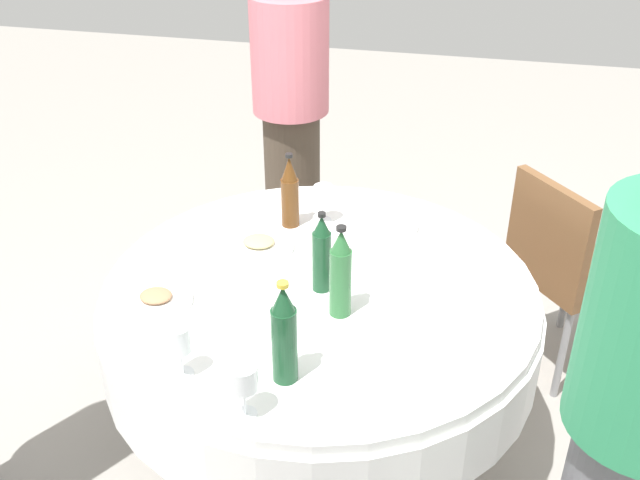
{
  "coord_description": "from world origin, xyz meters",
  "views": [
    {
      "loc": [
        0.44,
        -1.91,
        2.08
      ],
      "look_at": [
        0.0,
        0.0,
        0.9
      ],
      "focal_mm": 41.55,
      "sensor_mm": 36.0,
      "label": 1
    }
  ],
  "objects_px": {
    "wine_glass_outer": "(243,379)",
    "plate_mid": "(259,245)",
    "bottle_dark_green_east": "(284,335)",
    "wine_glass_south": "(323,197)",
    "person_east": "(291,119)",
    "chair_front": "(563,261)",
    "plate_west": "(244,319)",
    "plate_north": "(156,299)",
    "dining_table": "(320,320)",
    "person_rear": "(635,443)",
    "bottle_dark_green_south": "(322,254)",
    "bottle_green_rear": "(341,274)",
    "bottle_brown_far": "(290,193)",
    "wine_glass_left": "(179,342)",
    "plate_inner": "(382,225)"
  },
  "relations": [
    {
      "from": "wine_glass_south",
      "to": "chair_front",
      "type": "xyz_separation_m",
      "value": [
        0.9,
        0.27,
        -0.32
      ]
    },
    {
      "from": "person_rear",
      "to": "bottle_dark_green_east",
      "type": "bearing_deg",
      "value": -64.89
    },
    {
      "from": "dining_table",
      "to": "chair_front",
      "type": "xyz_separation_m",
      "value": [
        0.82,
        0.68,
        -0.07
      ]
    },
    {
      "from": "bottle_dark_green_east",
      "to": "chair_front",
      "type": "bearing_deg",
      "value": 54.45
    },
    {
      "from": "person_east",
      "to": "chair_front",
      "type": "relative_size",
      "value": 1.83
    },
    {
      "from": "plate_west",
      "to": "chair_front",
      "type": "height_order",
      "value": "chair_front"
    },
    {
      "from": "bottle_dark_green_east",
      "to": "plate_west",
      "type": "xyz_separation_m",
      "value": [
        -0.19,
        0.21,
        -0.14
      ]
    },
    {
      "from": "plate_west",
      "to": "person_rear",
      "type": "distance_m",
      "value": 1.1
    },
    {
      "from": "dining_table",
      "to": "chair_front",
      "type": "distance_m",
      "value": 1.07
    },
    {
      "from": "person_rear",
      "to": "chair_front",
      "type": "height_order",
      "value": "person_rear"
    },
    {
      "from": "bottle_dark_green_south",
      "to": "chair_front",
      "type": "distance_m",
      "value": 1.13
    },
    {
      "from": "bottle_green_rear",
      "to": "plate_west",
      "type": "xyz_separation_m",
      "value": [
        -0.27,
        -0.1,
        -0.13
      ]
    },
    {
      "from": "wine_glass_south",
      "to": "dining_table",
      "type": "bearing_deg",
      "value": -78.76
    },
    {
      "from": "plate_mid",
      "to": "plate_west",
      "type": "relative_size",
      "value": 1.02
    },
    {
      "from": "bottle_dark_green_east",
      "to": "plate_inner",
      "type": "relative_size",
      "value": 1.19
    },
    {
      "from": "person_rear",
      "to": "chair_front",
      "type": "distance_m",
      "value": 1.34
    },
    {
      "from": "plate_inner",
      "to": "bottle_green_rear",
      "type": "bearing_deg",
      "value": -94.83
    },
    {
      "from": "wine_glass_left",
      "to": "plate_inner",
      "type": "bearing_deg",
      "value": 66.08
    },
    {
      "from": "wine_glass_outer",
      "to": "plate_mid",
      "type": "bearing_deg",
      "value": 104.52
    },
    {
      "from": "plate_mid",
      "to": "person_east",
      "type": "bearing_deg",
      "value": 98.11
    },
    {
      "from": "plate_north",
      "to": "bottle_dark_green_east",
      "type": "bearing_deg",
      "value": -26.98
    },
    {
      "from": "wine_glass_outer",
      "to": "person_east",
      "type": "height_order",
      "value": "person_east"
    },
    {
      "from": "person_east",
      "to": "plate_west",
      "type": "bearing_deg",
      "value": -100.34
    },
    {
      "from": "bottle_dark_green_east",
      "to": "person_east",
      "type": "bearing_deg",
      "value": 104.23
    },
    {
      "from": "bottle_brown_far",
      "to": "chair_front",
      "type": "height_order",
      "value": "bottle_brown_far"
    },
    {
      "from": "bottle_brown_far",
      "to": "chair_front",
      "type": "distance_m",
      "value": 1.12
    },
    {
      "from": "wine_glass_outer",
      "to": "bottle_dark_green_east",
      "type": "bearing_deg",
      "value": 68.38
    },
    {
      "from": "bottle_dark_green_east",
      "to": "bottle_brown_far",
      "type": "bearing_deg",
      "value": 103.91
    },
    {
      "from": "wine_glass_left",
      "to": "plate_west",
      "type": "relative_size",
      "value": 0.66
    },
    {
      "from": "plate_inner",
      "to": "person_rear",
      "type": "xyz_separation_m",
      "value": [
        0.71,
        -1.02,
        0.11
      ]
    },
    {
      "from": "plate_west",
      "to": "chair_front",
      "type": "bearing_deg",
      "value": 42.66
    },
    {
      "from": "wine_glass_south",
      "to": "plate_north",
      "type": "xyz_separation_m",
      "value": [
        -0.39,
        -0.62,
        -0.08
      ]
    },
    {
      "from": "wine_glass_outer",
      "to": "plate_mid",
      "type": "distance_m",
      "value": 0.81
    },
    {
      "from": "bottle_dark_green_south",
      "to": "wine_glass_outer",
      "type": "bearing_deg",
      "value": -96.17
    },
    {
      "from": "bottle_dark_green_south",
      "to": "wine_glass_south",
      "type": "height_order",
      "value": "bottle_dark_green_south"
    },
    {
      "from": "wine_glass_left",
      "to": "plate_north",
      "type": "xyz_separation_m",
      "value": [
        -0.2,
        0.29,
        -0.1
      ]
    },
    {
      "from": "wine_glass_outer",
      "to": "person_east",
      "type": "relative_size",
      "value": 0.1
    },
    {
      "from": "bottle_green_rear",
      "to": "plate_mid",
      "type": "height_order",
      "value": "bottle_green_rear"
    },
    {
      "from": "bottle_dark_green_east",
      "to": "wine_glass_south",
      "type": "height_order",
      "value": "bottle_dark_green_east"
    },
    {
      "from": "wine_glass_left",
      "to": "person_east",
      "type": "relative_size",
      "value": 0.1
    },
    {
      "from": "bottle_green_rear",
      "to": "wine_glass_south",
      "type": "bearing_deg",
      "value": 107.75
    },
    {
      "from": "bottle_dark_green_east",
      "to": "wine_glass_outer",
      "type": "relative_size",
      "value": 1.96
    },
    {
      "from": "wine_glass_left",
      "to": "person_east",
      "type": "bearing_deg",
      "value": 94.45
    },
    {
      "from": "wine_glass_left",
      "to": "person_rear",
      "type": "distance_m",
      "value": 1.12
    },
    {
      "from": "dining_table",
      "to": "plate_inner",
      "type": "bearing_deg",
      "value": 70.96
    },
    {
      "from": "bottle_dark_green_south",
      "to": "bottle_dark_green_east",
      "type": "bearing_deg",
      "value": -90.2
    },
    {
      "from": "plate_north",
      "to": "wine_glass_outer",
      "type": "bearing_deg",
      "value": -43.89
    },
    {
      "from": "bottle_green_rear",
      "to": "plate_inner",
      "type": "bearing_deg",
      "value": 85.17
    },
    {
      "from": "chair_front",
      "to": "person_rear",
      "type": "bearing_deg",
      "value": -38.05
    },
    {
      "from": "plate_inner",
      "to": "plate_west",
      "type": "xyz_separation_m",
      "value": [
        -0.32,
        -0.65,
        0.0
      ]
    }
  ]
}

